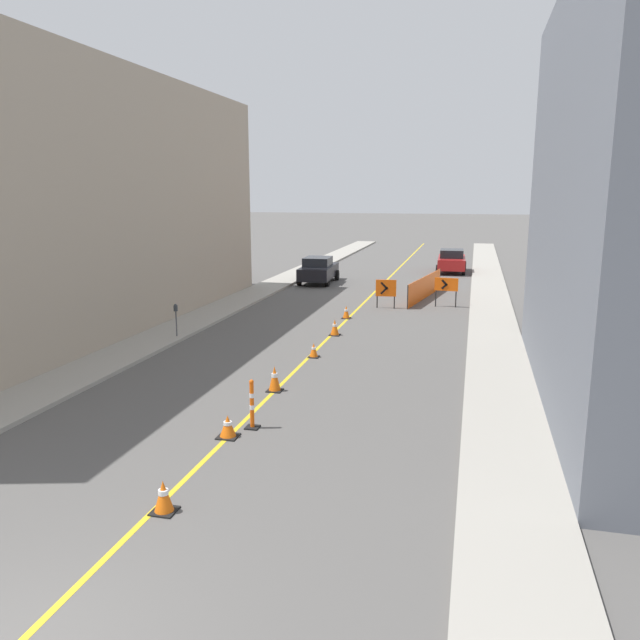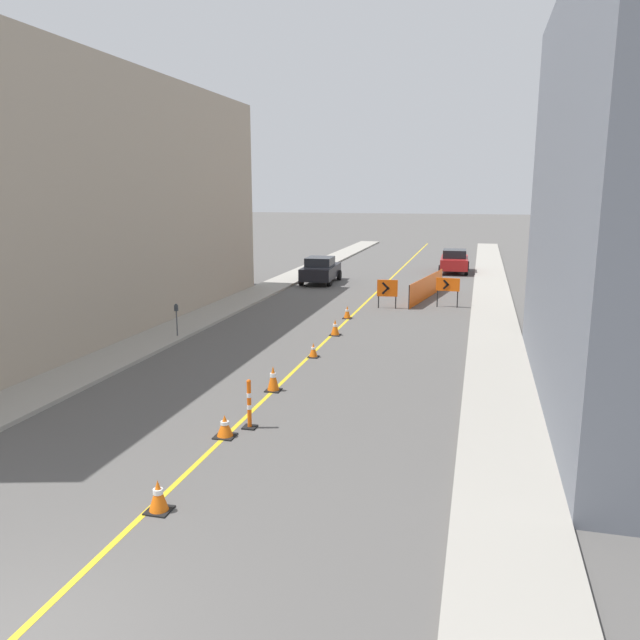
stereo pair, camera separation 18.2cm
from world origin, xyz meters
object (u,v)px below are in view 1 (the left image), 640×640
Objects in this scene: traffic_cone_farthest at (346,312)px; parked_car_curb_near at (318,270)px; traffic_cone_nearest at (164,497)px; traffic_cone_second at (228,426)px; traffic_cone_third at (274,379)px; traffic_cone_fifth at (335,327)px; arrow_barricade_secondary at (446,286)px; arrow_barricade_primary at (386,289)px; parked_car_curb_mid at (452,261)px; parking_meter_near_curb at (176,313)px; delineator_post_front at (252,407)px; traffic_cone_fourth at (314,350)px.

traffic_cone_farthest is 0.13× the size of parked_car_curb_near.
traffic_cone_nearest is 3.45m from traffic_cone_second.
traffic_cone_nearest is 6.91m from traffic_cone_third.
traffic_cone_fifth is at bearing 90.27° from traffic_cone_nearest.
traffic_cone_farthest is 5.71m from arrow_barricade_secondary.
parked_car_curb_mid is at bearing 74.43° from arrow_barricade_primary.
traffic_cone_fifth is 6.09m from parking_meter_near_curb.
traffic_cone_nearest is 0.48× the size of parking_meter_near_curb.
delineator_post_front is (0.43, -13.25, 0.24)m from traffic_cone_farthest.
delineator_post_front is (0.19, -6.57, 0.28)m from traffic_cone_fourth.
arrow_barricade_secondary reaches higher than traffic_cone_third.
arrow_barricade_primary is at bearing 84.57° from traffic_cone_third.
parking_meter_near_curb is (-5.53, 5.05, 0.64)m from traffic_cone_third.
arrow_barricade_secondary is 13.38m from parked_car_curb_mid.
parked_car_curb_mid is at bearing 79.95° from traffic_cone_fifth.
traffic_cone_fourth is at bearing 88.72° from traffic_cone_second.
traffic_cone_third is 0.59× the size of parking_meter_near_curb.
traffic_cone_nearest is 0.13× the size of parked_car_curb_near.
traffic_cone_nearest is at bearing -94.98° from arrow_barricade_secondary.
parking_meter_near_curb is at bearing -114.14° from parked_car_curb_mid.
parking_meter_near_curb is (-5.54, 8.51, 0.75)m from traffic_cone_second.
parked_car_curb_mid is (3.79, 27.69, 0.44)m from traffic_cone_third.
traffic_cone_third reaches higher than traffic_cone_nearest.
traffic_cone_fifth is at bearing 90.40° from traffic_cone_fourth.
traffic_cone_farthest is 7.70m from parking_meter_near_curb.
traffic_cone_fourth is 24.20m from parked_car_curb_mid.
traffic_cone_second is 0.12× the size of parked_car_curb_mid.
parking_meter_near_curb is at bearing -130.68° from arrow_barricade_secondary.
traffic_cone_second reaches higher than traffic_cone_fourth.
traffic_cone_fourth is 0.87× the size of traffic_cone_farthest.
traffic_cone_nearest is 0.43× the size of arrow_barricade_primary.
traffic_cone_fifth is (-0.02, 3.37, 0.07)m from traffic_cone_fourth.
traffic_cone_fourth is at bearing 90.22° from traffic_cone_nearest.
parked_car_curb_near is 1.01× the size of parked_car_curb_mid.
traffic_cone_farthest reaches higher than traffic_cone_fourth.
parked_car_curb_mid is at bearing 83.08° from traffic_cone_second.
arrow_barricade_primary is 0.32× the size of parked_car_curb_mid.
traffic_cone_nearest is 17.35m from traffic_cone_farthest.
traffic_cone_nearest is 1.03× the size of traffic_cone_farthest.
delineator_post_front reaches higher than traffic_cone_third.
traffic_cone_second is at bearing -99.92° from arrow_barricade_primary.
traffic_cone_farthest is 3.22m from arrow_barricade_primary.
traffic_cone_farthest is 0.48× the size of delineator_post_front.
arrow_barricade_primary is (1.34, 2.86, 0.64)m from traffic_cone_farthest.
parking_meter_near_curb is at bearing -135.34° from traffic_cone_farthest.
arrow_barricade_secondary reaches higher than traffic_cone_fifth.
traffic_cone_farthest is (-0.08, 13.90, 0.03)m from traffic_cone_second.
arrow_barricade_primary reaches higher than traffic_cone_fifth.
parked_car_curb_near reaches higher than traffic_cone_fourth.
arrow_barricade_primary is (1.06, 20.21, 0.64)m from traffic_cone_nearest.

